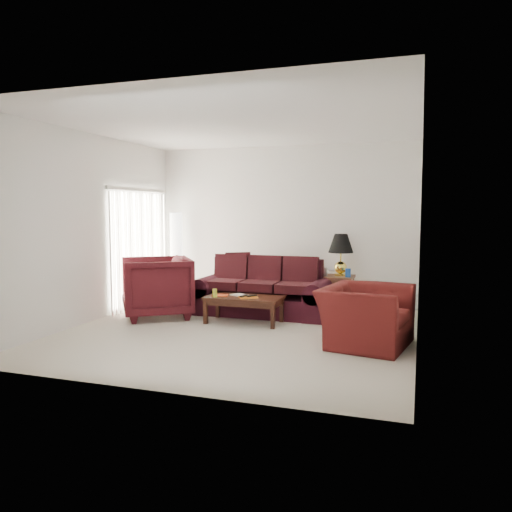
{
  "coord_description": "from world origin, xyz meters",
  "views": [
    {
      "loc": [
        2.51,
        -6.73,
        1.78
      ],
      "look_at": [
        0.0,
        0.85,
        1.05
      ],
      "focal_mm": 35.0,
      "sensor_mm": 36.0,
      "label": 1
    }
  ],
  "objects_px": {
    "armchair_left": "(157,287)",
    "coffee_table": "(244,310)",
    "sofa": "(262,287)",
    "armchair_right": "(366,316)",
    "end_table": "(337,293)",
    "floor_lamp": "(176,256)"
  },
  "relations": [
    {
      "from": "floor_lamp",
      "to": "coffee_table",
      "type": "bearing_deg",
      "value": -37.89
    },
    {
      "from": "floor_lamp",
      "to": "sofa",
      "type": "bearing_deg",
      "value": -22.38
    },
    {
      "from": "armchair_left",
      "to": "floor_lamp",
      "type": "bearing_deg",
      "value": 160.86
    },
    {
      "from": "sofa",
      "to": "armchair_right",
      "type": "bearing_deg",
      "value": -42.03
    },
    {
      "from": "end_table",
      "to": "armchair_left",
      "type": "bearing_deg",
      "value": -152.13
    },
    {
      "from": "end_table",
      "to": "armchair_right",
      "type": "relative_size",
      "value": 0.52
    },
    {
      "from": "floor_lamp",
      "to": "armchair_left",
      "type": "relative_size",
      "value": 1.58
    },
    {
      "from": "sofa",
      "to": "armchair_left",
      "type": "relative_size",
      "value": 2.05
    },
    {
      "from": "coffee_table",
      "to": "floor_lamp",
      "type": "bearing_deg",
      "value": 144.56
    },
    {
      "from": "coffee_table",
      "to": "armchair_left",
      "type": "bearing_deg",
      "value": -175.98
    },
    {
      "from": "sofa",
      "to": "armchair_right",
      "type": "xyz_separation_m",
      "value": [
        1.9,
        -1.42,
        -0.08
      ]
    },
    {
      "from": "floor_lamp",
      "to": "armchair_right",
      "type": "height_order",
      "value": "floor_lamp"
    },
    {
      "from": "end_table",
      "to": "armchair_left",
      "type": "height_order",
      "value": "armchair_left"
    },
    {
      "from": "coffee_table",
      "to": "end_table",
      "type": "bearing_deg",
      "value": 51.36
    },
    {
      "from": "end_table",
      "to": "coffee_table",
      "type": "distance_m",
      "value": 1.9
    },
    {
      "from": "armchair_right",
      "to": "coffee_table",
      "type": "relative_size",
      "value": 1.0
    },
    {
      "from": "armchair_right",
      "to": "floor_lamp",
      "type": "bearing_deg",
      "value": 70.53
    },
    {
      "from": "end_table",
      "to": "armchair_right",
      "type": "height_order",
      "value": "armchair_right"
    },
    {
      "from": "armchair_left",
      "to": "coffee_table",
      "type": "relative_size",
      "value": 0.93
    },
    {
      "from": "sofa",
      "to": "coffee_table",
      "type": "xyz_separation_m",
      "value": [
        -0.07,
        -0.7,
        -0.26
      ]
    },
    {
      "from": "end_table",
      "to": "floor_lamp",
      "type": "bearing_deg",
      "value": 177.97
    },
    {
      "from": "end_table",
      "to": "armchair_right",
      "type": "bearing_deg",
      "value": -71.43
    }
  ]
}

